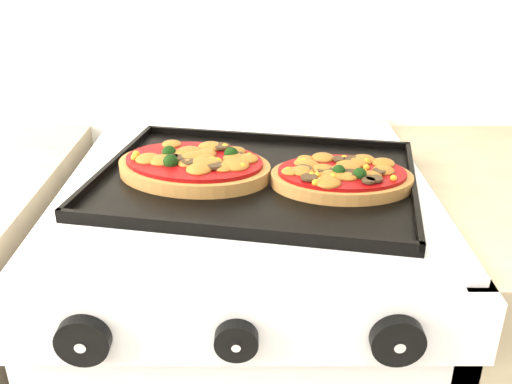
{
  "coord_description": "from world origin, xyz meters",
  "views": [
    {
      "loc": [
        0.05,
        0.85,
        1.29
      ],
      "look_at": [
        0.05,
        1.63,
        0.92
      ],
      "focal_mm": 40.0,
      "sensor_mm": 36.0,
      "label": 1
    }
  ],
  "objects": [
    {
      "name": "knob_right",
      "position": [
        0.21,
        1.37,
        0.85
      ],
      "size": [
        0.06,
        0.02,
        0.06
      ],
      "primitive_type": "cylinder",
      "rotation": [
        1.57,
        0.0,
        0.0
      ],
      "color": "black",
      "rests_on": "control_panel"
    },
    {
      "name": "pizza_left",
      "position": [
        -0.05,
        1.69,
        0.94
      ],
      "size": [
        0.29,
        0.23,
        0.04
      ],
      "primitive_type": null,
      "rotation": [
        0.0,
        0.0,
        -0.25
      ],
      "color": "#A86E3A",
      "rests_on": "baking_tray"
    },
    {
      "name": "baking_tray",
      "position": [
        0.05,
        1.68,
        0.92
      ],
      "size": [
        0.56,
        0.45,
        0.02
      ],
      "primitive_type": "cube",
      "rotation": [
        0.0,
        0.0,
        -0.19
      ],
      "color": "black",
      "rests_on": "stove"
    },
    {
      "name": "knob_center",
      "position": [
        0.03,
        1.37,
        0.85
      ],
      "size": [
        0.05,
        0.02,
        0.05
      ],
      "primitive_type": "cylinder",
      "rotation": [
        1.57,
        0.0,
        0.0
      ],
      "color": "black",
      "rests_on": "control_panel"
    },
    {
      "name": "knob_left",
      "position": [
        -0.15,
        1.37,
        0.85
      ],
      "size": [
        0.06,
        0.02,
        0.06
      ],
      "primitive_type": "cylinder",
      "rotation": [
        1.57,
        0.0,
        0.0
      ],
      "color": "black",
      "rests_on": "control_panel"
    },
    {
      "name": "pizza_right",
      "position": [
        0.18,
        1.66,
        0.94
      ],
      "size": [
        0.23,
        0.16,
        0.03
      ],
      "primitive_type": null,
      "rotation": [
        0.0,
        0.0,
        -0.05
      ],
      "color": "#A86E3A",
      "rests_on": "baking_tray"
    },
    {
      "name": "control_panel",
      "position": [
        0.04,
        1.39,
        0.85
      ],
      "size": [
        0.6,
        0.02,
        0.09
      ],
      "primitive_type": "cube",
      "color": "silver",
      "rests_on": "stove"
    }
  ]
}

